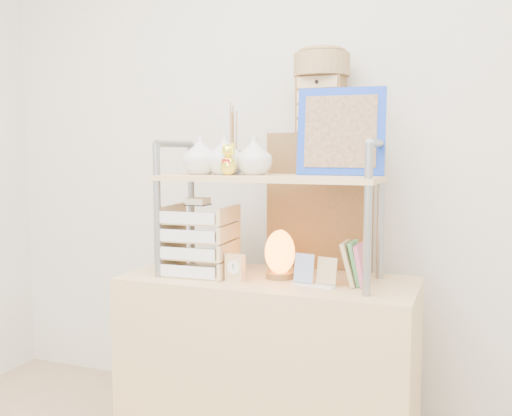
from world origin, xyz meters
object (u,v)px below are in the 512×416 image
Objects in this scene: desk at (268,366)px; salt_lamp at (280,254)px; cabinet at (320,279)px; letter_tray at (199,244)px.

desk is 6.00× the size of salt_lamp.
letter_tray is (-0.42, -0.41, 0.20)m from cabinet.
letter_tray is 0.35m from salt_lamp.
cabinet reaches higher than salt_lamp.
desk is at bearing -111.40° from cabinet.
cabinet is at bearing 71.33° from desk.
salt_lamp is (0.35, 0.05, -0.03)m from letter_tray.
salt_lamp is (0.05, 0.01, 0.48)m from desk.
letter_tray is (-0.30, -0.04, 0.50)m from desk.
letter_tray is at bearing -138.82° from cabinet.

